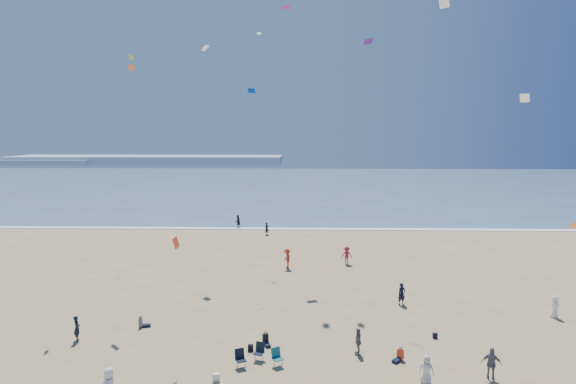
{
  "coord_description": "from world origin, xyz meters",
  "views": [
    {
      "loc": [
        2.54,
        -13.28,
        12.69
      ],
      "look_at": [
        2.0,
        8.0,
        9.87
      ],
      "focal_mm": 28.0,
      "sensor_mm": 36.0,
      "label": 1
    }
  ],
  "objects": [
    {
      "name": "ocean",
      "position": [
        0.0,
        95.0,
        0.03
      ],
      "size": [
        220.0,
        100.0,
        0.06
      ],
      "primitive_type": "cube",
      "color": "#476B84",
      "rests_on": "ground"
    },
    {
      "name": "surf_line",
      "position": [
        0.0,
        45.0,
        0.04
      ],
      "size": [
        220.0,
        1.2,
        0.08
      ],
      "primitive_type": "cube",
      "color": "white",
      "rests_on": "ground"
    },
    {
      "name": "headland_far",
      "position": [
        -60.0,
        170.0,
        1.6
      ],
      "size": [
        110.0,
        20.0,
        3.2
      ],
      "primitive_type": "cube",
      "color": "#7A8EA8",
      "rests_on": "ground"
    },
    {
      "name": "headland_near",
      "position": [
        -100.0,
        165.0,
        1.0
      ],
      "size": [
        40.0,
        14.0,
        2.0
      ],
      "primitive_type": "cube",
      "color": "#7A8EA8",
      "rests_on": "ground"
    },
    {
      "name": "standing_flyers",
      "position": [
        4.94,
        17.05,
        0.85
      ],
      "size": [
        31.92,
        52.57,
        1.9
      ],
      "color": "#B61A3F",
      "rests_on": "ground"
    },
    {
      "name": "chair_cluster",
      "position": [
        0.36,
        9.89,
        0.5
      ],
      "size": [
        2.8,
        1.57,
        1.0
      ],
      "color": "black",
      "rests_on": "ground"
    },
    {
      "name": "white_tote",
      "position": [
        -1.7,
        8.24,
        0.2
      ],
      "size": [
        0.35,
        0.2,
        0.4
      ],
      "primitive_type": "cube",
      "color": "white",
      "rests_on": "ground"
    },
    {
      "name": "black_backpack",
      "position": [
        -0.29,
        11.48,
        0.19
      ],
      "size": [
        0.3,
        0.22,
        0.38
      ],
      "primitive_type": "cube",
      "color": "black",
      "rests_on": "ground"
    },
    {
      "name": "navy_bag",
      "position": [
        11.02,
        13.41,
        0.17
      ],
      "size": [
        0.28,
        0.18,
        0.34
      ],
      "primitive_type": "cube",
      "color": "black",
      "rests_on": "ground"
    },
    {
      "name": "kites_aloft",
      "position": [
        10.32,
        13.56,
        14.28
      ],
      "size": [
        42.79,
        39.26,
        26.23
      ],
      "color": "pink",
      "rests_on": "ground"
    }
  ]
}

